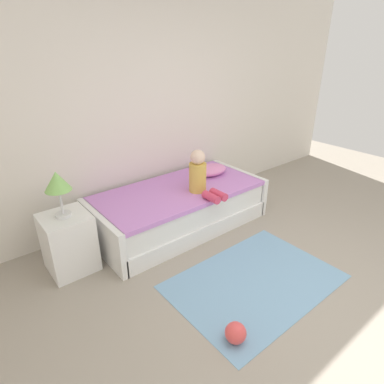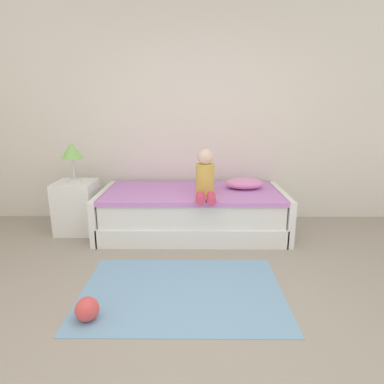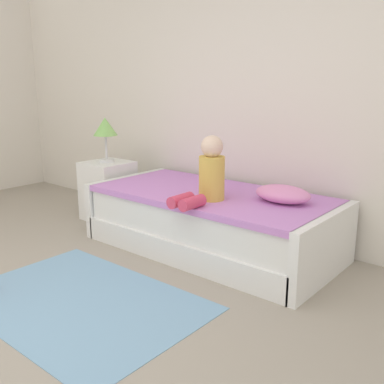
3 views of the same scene
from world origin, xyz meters
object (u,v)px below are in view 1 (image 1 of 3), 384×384
Objects in this scene: nightstand at (69,243)px; table_lamp at (57,183)px; pillow at (211,170)px; bed at (179,208)px; toy_ball at (236,333)px; child_figure at (200,176)px.

table_lamp is at bearing 0.00° from nightstand.
nightstand is 1.98m from pillow.
pillow is at bearing 2.56° from nightstand.
nightstand is at bearing -177.44° from pillow.
toy_ball is (-0.71, -1.66, -0.16)m from bed.
nightstand is 1.80m from toy_ball.
bed is 1.52m from table_lamp.
pillow reaches higher than bed.
table_lamp is 2.69× the size of toy_ball.
pillow is (0.47, 0.33, -0.14)m from child_figure.
bed is 0.69m from pillow.
pillow is at bearing 2.56° from table_lamp.
pillow is 2.63× the size of toy_ball.
table_lamp reaches higher than nightstand.
pillow is at bearing 53.11° from toy_ball.
table_lamp reaches higher than bed.
toy_ball is at bearing -69.04° from nightstand.
table_lamp is 1.02× the size of pillow.
bed reaches higher than toy_ball.
pillow is (0.61, 0.10, 0.32)m from bed.
nightstand is 3.59× the size of toy_ball.
table_lamp is at bearing -177.44° from pillow.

